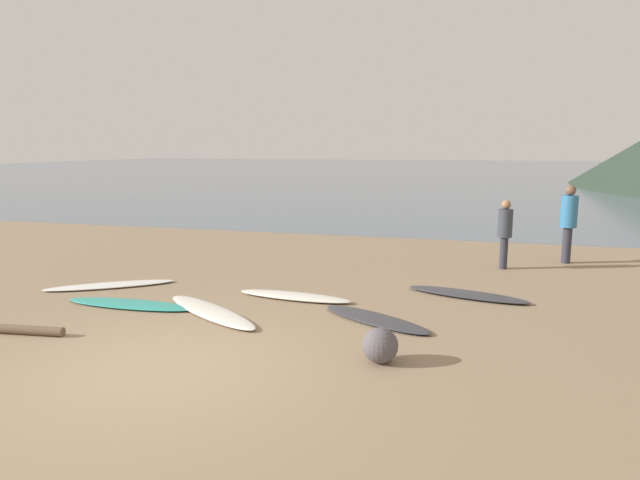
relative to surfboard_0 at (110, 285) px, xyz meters
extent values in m
cube|color=#8C7559|center=(3.13, 6.65, -0.13)|extent=(120.00, 120.00, 0.20)
cube|color=slate|center=(3.13, 57.39, -0.03)|extent=(140.00, 100.00, 0.01)
ellipsoid|color=white|center=(0.00, 0.00, 0.00)|extent=(2.26, 1.75, 0.07)
ellipsoid|color=teal|center=(1.15, -1.03, 0.00)|extent=(2.41, 0.57, 0.06)
ellipsoid|color=silver|center=(2.69, -1.08, 0.01)|extent=(2.36, 1.82, 0.08)
ellipsoid|color=silver|center=(3.72, 0.15, 0.01)|extent=(2.18, 0.66, 0.10)
ellipsoid|color=#333338|center=(5.35, -0.74, 0.00)|extent=(2.04, 1.49, 0.08)
ellipsoid|color=#333338|center=(6.70, 1.12, 0.01)|extent=(2.27, 1.12, 0.09)
cylinder|color=#2D2D38|center=(8.88, 4.83, 0.39)|extent=(0.20, 0.20, 0.85)
cylinder|color=teal|center=(8.88, 4.83, 1.18)|extent=(0.37, 0.37, 0.74)
sphere|color=brown|center=(8.88, 4.83, 1.67)|extent=(0.24, 0.24, 0.24)
cylinder|color=#2D2D38|center=(7.43, 3.78, 0.32)|extent=(0.17, 0.17, 0.72)
cylinder|color=#333842|center=(7.43, 3.78, 0.99)|extent=(0.31, 0.31, 0.62)
sphere|color=#936B4C|center=(7.43, 3.78, 1.40)|extent=(0.20, 0.20, 0.20)
cylinder|color=brown|center=(0.36, -2.74, 0.03)|extent=(1.60, 0.32, 0.14)
sphere|color=#524C51|center=(5.70, -2.38, 0.19)|extent=(0.45, 0.45, 0.45)
camera|label=1|loc=(6.75, -9.00, 2.66)|focal=31.16mm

